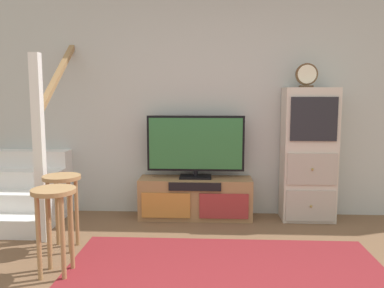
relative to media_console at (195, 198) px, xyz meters
The scene contains 9 objects.
back_wall 1.19m from the media_console, 41.70° to the left, with size 6.40×0.12×2.70m, color #B2B7B2.
area_rug 1.64m from the media_console, 79.33° to the right, with size 2.60×1.80×0.01m, color maroon.
media_console is the anchor object (origin of this frame).
television 0.61m from the media_console, 90.00° to the left, with size 1.10×0.22×0.71m.
side_cabinet 1.37m from the media_console, ahead, with size 0.58×0.38×1.49m.
desk_clock 1.84m from the media_console, ahead, with size 0.24×0.08×0.26m.
staircase 1.94m from the media_console, behind, with size 1.00×1.36×2.20m.
bar_stool_near 1.84m from the media_console, 124.67° to the right, with size 0.34×0.34×0.70m.
bar_stool_far 1.55m from the media_console, 140.28° to the right, with size 0.34×0.34×0.69m.
Camera 1 is at (-0.12, -2.23, 1.42)m, focal length 37.02 mm.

